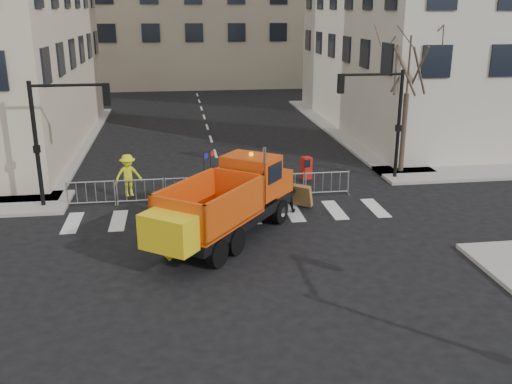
{
  "coord_description": "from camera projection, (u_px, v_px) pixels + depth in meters",
  "views": [
    {
      "loc": [
        -2.25,
        -16.59,
        8.19
      ],
      "look_at": [
        0.48,
        2.5,
        1.94
      ],
      "focal_mm": 40.0,
      "sensor_mm": 36.0,
      "label": 1
    }
  ],
  "objects": [
    {
      "name": "cop_b",
      "position": [
        285.0,
        191.0,
        23.76
      ],
      "size": [
        0.94,
        0.76,
        1.83
      ],
      "primitive_type": "imported",
      "rotation": [
        0.0,
        0.0,
        3.07
      ],
      "color": "black",
      "rests_on": "ground"
    },
    {
      "name": "traffic_light_right",
      "position": [
        399.0,
        126.0,
        27.71
      ],
      "size": [
        0.18,
        0.18,
        5.4
      ],
      "primitive_type": "cylinder",
      "color": "black",
      "rests_on": "ground"
    },
    {
      "name": "cop_c",
      "position": [
        273.0,
        185.0,
        24.78
      ],
      "size": [
        0.83,
        1.04,
        1.65
      ],
      "primitive_type": "imported",
      "rotation": [
        0.0,
        0.0,
        4.19
      ],
      "color": "black",
      "rests_on": "ground"
    },
    {
      "name": "plow_truck",
      "position": [
        226.0,
        202.0,
        20.63
      ],
      "size": [
        7.04,
        8.32,
        3.36
      ],
      "rotation": [
        0.0,
        0.0,
        0.93
      ],
      "color": "black",
      "rests_on": "ground"
    },
    {
      "name": "newspaper_box",
      "position": [
        306.0,
        168.0,
        27.94
      ],
      "size": [
        0.57,
        0.54,
        1.1
      ],
      "primitive_type": "cube",
      "rotation": [
        0.0,
        0.0,
        0.39
      ],
      "color": "#B5180D",
      "rests_on": "sidewalk_back"
    },
    {
      "name": "cop_a",
      "position": [
        258.0,
        188.0,
        24.18
      ],
      "size": [
        0.76,
        0.61,
        1.82
      ],
      "primitive_type": "imported",
      "rotation": [
        0.0,
        0.0,
        3.43
      ],
      "color": "black",
      "rests_on": "ground"
    },
    {
      "name": "ground",
      "position": [
        252.0,
        273.0,
        18.45
      ],
      "size": [
        120.0,
        120.0,
        0.0
      ],
      "primitive_type": "plane",
      "color": "black",
      "rests_on": "ground"
    },
    {
      "name": "traffic_light_left",
      "position": [
        36.0,
        147.0,
        23.6
      ],
      "size": [
        0.18,
        0.18,
        5.4
      ],
      "primitive_type": "cylinder",
      "color": "black",
      "rests_on": "ground"
    },
    {
      "name": "sidewalk_back",
      "position": [
        227.0,
        191.0,
        26.43
      ],
      "size": [
        64.0,
        5.0,
        0.15
      ],
      "primitive_type": "cube",
      "color": "gray",
      "rests_on": "ground"
    },
    {
      "name": "street_tree",
      "position": [
        406.0,
        101.0,
        28.42
      ],
      "size": [
        3.0,
        3.0,
        7.5
      ],
      "primitive_type": null,
      "color": "#382B21",
      "rests_on": "ground"
    },
    {
      "name": "worker",
      "position": [
        128.0,
        175.0,
        25.3
      ],
      "size": [
        1.37,
        1.02,
        1.9
      ],
      "primitive_type": "imported",
      "rotation": [
        0.0,
        0.0,
        0.29
      ],
      "color": "yellow",
      "rests_on": "sidewalk_back"
    },
    {
      "name": "crowd_barriers",
      "position": [
        212.0,
        188.0,
        25.33
      ],
      "size": [
        12.6,
        0.6,
        1.1
      ],
      "primitive_type": null,
      "color": "#9EA0A5",
      "rests_on": "ground"
    }
  ]
}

